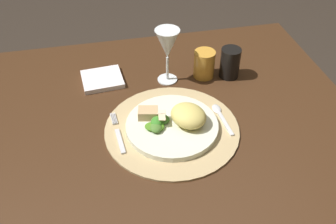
{
  "coord_description": "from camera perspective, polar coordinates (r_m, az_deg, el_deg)",
  "views": [
    {
      "loc": [
        -0.14,
        -0.75,
        1.43
      ],
      "look_at": [
        0.02,
        0.01,
        0.75
      ],
      "focal_mm": 40.37,
      "sensor_mm": 36.0,
      "label": 1
    }
  ],
  "objects": [
    {
      "name": "dinner_plate",
      "position": [
        1.0,
        0.6,
        -2.1
      ],
      "size": [
        0.24,
        0.24,
        0.02
      ],
      "primitive_type": "cylinder",
      "color": "silver",
      "rests_on": "placemat"
    },
    {
      "name": "fork",
      "position": [
        0.99,
        -7.53,
        -3.37
      ],
      "size": [
        0.03,
        0.16,
        0.0
      ],
      "color": "silver",
      "rests_on": "placemat"
    },
    {
      "name": "dining_table",
      "position": [
        1.12,
        -0.83,
        -6.22
      ],
      "size": [
        1.1,
        0.92,
        0.73
      ],
      "color": "#3F2615",
      "rests_on": "ground"
    },
    {
      "name": "salad_greens",
      "position": [
        0.98,
        -1.55,
        -1.58
      ],
      "size": [
        0.08,
        0.08,
        0.03
      ],
      "color": "#3A6C26",
      "rests_on": "dinner_plate"
    },
    {
      "name": "dark_tumbler",
      "position": [
        1.19,
        9.34,
        7.33
      ],
      "size": [
        0.06,
        0.06,
        0.1
      ],
      "primitive_type": "cylinder",
      "color": "black",
      "rests_on": "dining_table"
    },
    {
      "name": "bread_piece",
      "position": [
        1.0,
        -3.01,
        -0.31
      ],
      "size": [
        0.06,
        0.05,
        0.03
      ],
      "primitive_type": "cube",
      "rotation": [
        0.0,
        0.0,
        6.07
      ],
      "color": "tan",
      "rests_on": "dinner_plate"
    },
    {
      "name": "napkin",
      "position": [
        1.19,
        -9.89,
        4.9
      ],
      "size": [
        0.13,
        0.12,
        0.02
      ],
      "primitive_type": "cube",
      "rotation": [
        0.0,
        0.0,
        0.08
      ],
      "color": "white",
      "rests_on": "dining_table"
    },
    {
      "name": "amber_tumbler",
      "position": [
        1.18,
        5.48,
        7.22
      ],
      "size": [
        0.07,
        0.07,
        0.09
      ],
      "primitive_type": "cylinder",
      "color": "gold",
      "rests_on": "dining_table"
    },
    {
      "name": "placemat",
      "position": [
        1.01,
        0.6,
        -2.56
      ],
      "size": [
        0.36,
        0.36,
        0.01
      ],
      "primitive_type": "cylinder",
      "color": "tan",
      "rests_on": "dining_table"
    },
    {
      "name": "spoon",
      "position": [
        1.05,
        7.83,
        -0.34
      ],
      "size": [
        0.03,
        0.13,
        0.01
      ],
      "color": "silver",
      "rests_on": "placemat"
    },
    {
      "name": "pasta_serving",
      "position": [
        0.98,
        3.1,
        -0.54
      ],
      "size": [
        0.12,
        0.13,
        0.05
      ],
      "primitive_type": "ellipsoid",
      "rotation": [
        0.0,
        0.0,
        2.11
      ],
      "color": "#DCC566",
      "rests_on": "dinner_plate"
    },
    {
      "name": "wine_glass",
      "position": [
        1.11,
        -0.1,
        10.02
      ],
      "size": [
        0.07,
        0.07,
        0.17
      ],
      "color": "silver",
      "rests_on": "dining_table"
    }
  ]
}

